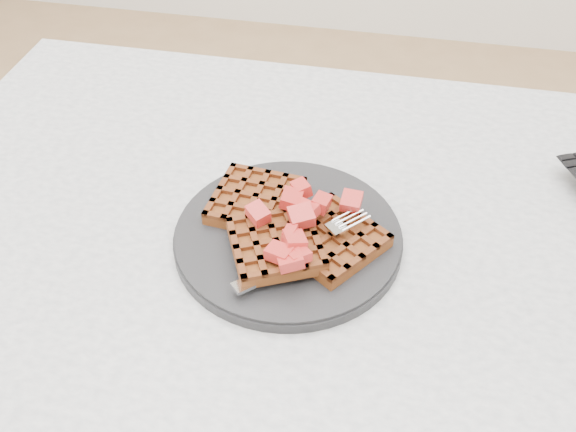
{
  "coord_description": "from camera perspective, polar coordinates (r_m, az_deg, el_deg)",
  "views": [
    {
      "loc": [
        0.0,
        -0.49,
        1.27
      ],
      "look_at": [
        -0.1,
        0.01,
        0.79
      ],
      "focal_mm": 40.0,
      "sensor_mm": 36.0,
      "label": 1
    }
  ],
  "objects": [
    {
      "name": "plate",
      "position": [
        0.72,
        -0.0,
        -1.85
      ],
      "size": [
        0.26,
        0.26,
        0.02
      ],
      "primitive_type": "cylinder",
      "color": "black",
      "rests_on": "table"
    },
    {
      "name": "strawberry_pile",
      "position": [
        0.69,
        0.0,
        0.84
      ],
      "size": [
        0.15,
        0.15,
        0.02
      ],
      "primitive_type": null,
      "color": "#A11211",
      "rests_on": "waffles"
    },
    {
      "name": "fork",
      "position": [
        0.69,
        2.12,
        -3.23
      ],
      "size": [
        0.14,
        0.15,
        0.02
      ],
      "primitive_type": null,
      "rotation": [
        0.0,
        0.0,
        -0.76
      ],
      "color": "silver",
      "rests_on": "plate"
    },
    {
      "name": "waffles",
      "position": [
        0.71,
        -0.05,
        -0.96
      ],
      "size": [
        0.21,
        0.19,
        0.03
      ],
      "color": "brown",
      "rests_on": "plate"
    },
    {
      "name": "table",
      "position": [
        0.8,
        6.89,
        -9.6
      ],
      "size": [
        1.2,
        0.8,
        0.75
      ],
      "color": "silver",
      "rests_on": "ground"
    }
  ]
}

